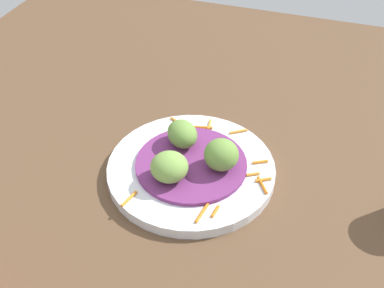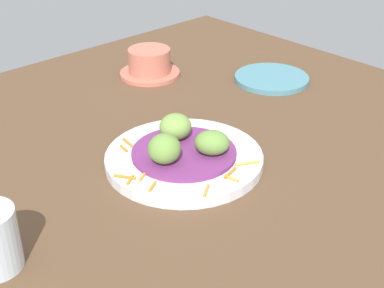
{
  "view_description": "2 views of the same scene",
  "coord_description": "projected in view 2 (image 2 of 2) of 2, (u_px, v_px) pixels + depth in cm",
  "views": [
    {
      "loc": [
        49.29,
        17.85,
        50.16
      ],
      "look_at": [
        -0.09,
        1.23,
        5.88
      ],
      "focal_mm": 44.89,
      "sensor_mm": 36.0,
      "label": 1
    },
    {
      "loc": [
        -51.61,
        50.17,
        46.36
      ],
      "look_at": [
        1.58,
        0.39,
        5.01
      ],
      "focal_mm": 51.92,
      "sensor_mm": 36.0,
      "label": 2
    }
  ],
  "objects": [
    {
      "name": "carrot_garnish",
      "position": [
        175.0,
        164.0,
        0.81
      ],
      "size": [
        21.29,
        18.15,
        0.4
      ],
      "color": "orange",
      "rests_on": "main_plate"
    },
    {
      "name": "side_plate_small",
      "position": [
        272.0,
        78.0,
        1.12
      ],
      "size": [
        14.96,
        14.96,
        1.01
      ],
      "primitive_type": "cylinder",
      "color": "teal",
      "rests_on": "table_surface"
    },
    {
      "name": "terracotta_bowl",
      "position": [
        150.0,
        64.0,
        1.14
      ],
      "size": [
        12.36,
        12.36,
        5.69
      ],
      "color": "#C66B56",
      "rests_on": "table_surface"
    },
    {
      "name": "guac_scoop_center",
      "position": [
        175.0,
        127.0,
        0.86
      ],
      "size": [
        6.25,
        6.38,
        4.0
      ],
      "primitive_type": "ellipsoid",
      "rotation": [
        0.0,
        0.0,
        5.01
      ],
      "color": "#759E47",
      "rests_on": "cabbage_bed"
    },
    {
      "name": "main_plate",
      "position": [
        184.0,
        159.0,
        0.84
      ],
      "size": [
        23.99,
        23.99,
        1.61
      ],
      "primitive_type": "cylinder",
      "color": "silver",
      "rests_on": "table_surface"
    },
    {
      "name": "table_surface",
      "position": [
        201.0,
        170.0,
        0.85
      ],
      "size": [
        110.0,
        110.0,
        2.0
      ],
      "primitive_type": "cube",
      "color": "brown",
      "rests_on": "ground"
    },
    {
      "name": "guac_scoop_left",
      "position": [
        212.0,
        143.0,
        0.82
      ],
      "size": [
        6.68,
        6.63,
        3.73
      ],
      "primitive_type": "ellipsoid",
      "rotation": [
        0.0,
        0.0,
        0.75
      ],
      "color": "olive",
      "rests_on": "cabbage_bed"
    },
    {
      "name": "guac_scoop_right",
      "position": [
        164.0,
        149.0,
        0.8
      ],
      "size": [
        5.58,
        5.61,
        4.46
      ],
      "primitive_type": "ellipsoid",
      "rotation": [
        0.0,
        0.0,
        6.1
      ],
      "color": "olive",
      "rests_on": "cabbage_bed"
    },
    {
      "name": "cabbage_bed",
      "position": [
        184.0,
        153.0,
        0.84
      ],
      "size": [
        15.88,
        15.88,
        0.62
      ],
      "primitive_type": "cylinder",
      "color": "#702D6B",
      "rests_on": "main_plate"
    }
  ]
}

